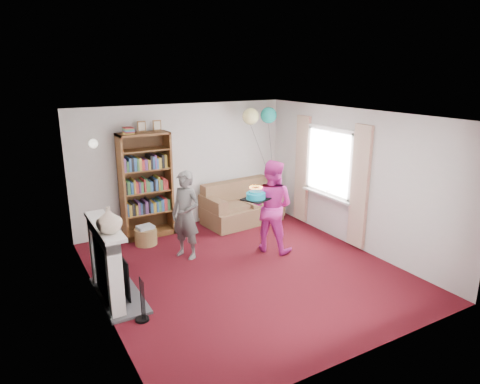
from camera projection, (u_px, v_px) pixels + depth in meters
ground at (245, 270)px, 6.96m from camera, size 5.00×5.00×0.00m
wall_back at (183, 166)px, 8.70m from camera, size 4.50×0.02×2.50m
wall_left at (96, 222)px, 5.53m from camera, size 0.02×5.00×2.50m
wall_right at (354, 179)px, 7.69m from camera, size 0.02×5.00×2.50m
ceiling at (246, 115)px, 6.26m from camera, size 4.50×5.00×0.01m
fireplace at (110, 265)px, 5.98m from camera, size 0.55×1.80×1.12m
window_bay at (329, 175)px, 8.18m from camera, size 0.14×2.02×2.20m
wall_sconce at (93, 143)px, 7.57m from camera, size 0.16×0.23×0.16m
bookcase at (145, 186)px, 8.19m from camera, size 0.96×0.42×2.23m
sofa at (241, 207)px, 9.12m from camera, size 1.61×0.85×0.85m
wicker_basket at (146, 236)px, 7.95m from camera, size 0.41×0.41×0.37m
person_striped at (186, 215)px, 7.26m from camera, size 0.59×0.66×1.53m
person_magenta at (271, 206)px, 7.54m from camera, size 0.97×1.02×1.65m
birthday_cake at (256, 196)px, 7.17m from camera, size 0.39×0.39×0.22m
balloons at (260, 116)px, 8.83m from camera, size 0.78×0.47×1.74m
mantel_vase at (109, 220)px, 5.46m from camera, size 0.38×0.38×0.34m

